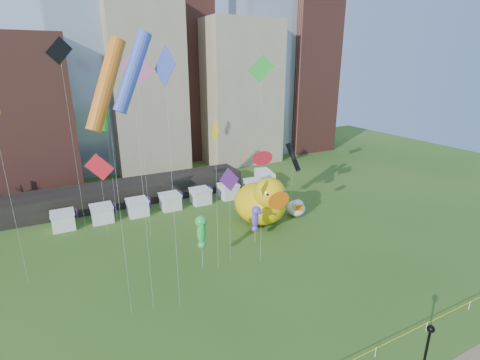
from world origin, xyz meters
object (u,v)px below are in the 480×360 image
lamppost (427,348)px  box_truck (266,179)px  seahorse_green (202,229)px  seahorse_purple (256,217)px  small_duck (296,208)px  big_duck (262,201)px

lamppost → box_truck: (12.42, 41.08, -1.66)m
seahorse_green → seahorse_purple: 8.47m
lamppost → seahorse_purple: bearing=89.9°
seahorse_green → small_duck: bearing=41.7°
box_truck → big_duck: bearing=-111.2°
big_duck → lamppost: size_ratio=1.89×
box_truck → lamppost: bearing=-94.3°
big_duck → small_duck: 6.19m
box_truck → seahorse_purple: bearing=-112.6°
big_duck → lamppost: big_duck is taller
big_duck → lamppost: 28.27m
seahorse_purple → lamppost: size_ratio=0.99×
seahorse_purple → big_duck: bearing=40.7°
seahorse_purple → seahorse_green: bearing=-173.9°
big_duck → seahorse_purple: size_ratio=1.91×
seahorse_purple → box_truck: (12.38, 17.62, -2.15)m
small_duck → seahorse_purple: size_ratio=0.82×
seahorse_purple → lamppost: (-0.04, -23.47, -0.49)m
small_duck → seahorse_purple: bearing=-132.9°
seahorse_green → seahorse_purple: seahorse_green is taller
small_duck → seahorse_green: bearing=-136.5°
small_duck → big_duck: bearing=-159.4°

